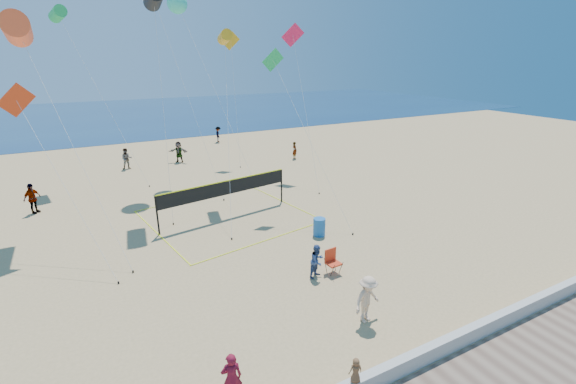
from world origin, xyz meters
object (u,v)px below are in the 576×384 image
camp_chair (332,260)px  volleyball_net (225,192)px  woman (232,378)px  trash_barrel (319,227)px

camp_chair → volleyball_net: volleyball_net is taller
camp_chair → volleyball_net: size_ratio=0.13×
woman → trash_barrel: 11.30m
camp_chair → trash_barrel: 3.88m
woman → trash_barrel: bearing=-125.0°
woman → volleyball_net: volleyball_net is taller
trash_barrel → volleyball_net: bearing=126.4°
woman → trash_barrel: size_ratio=1.64×
trash_barrel → volleyball_net: volleyball_net is taller
woman → camp_chair: bearing=-135.3°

